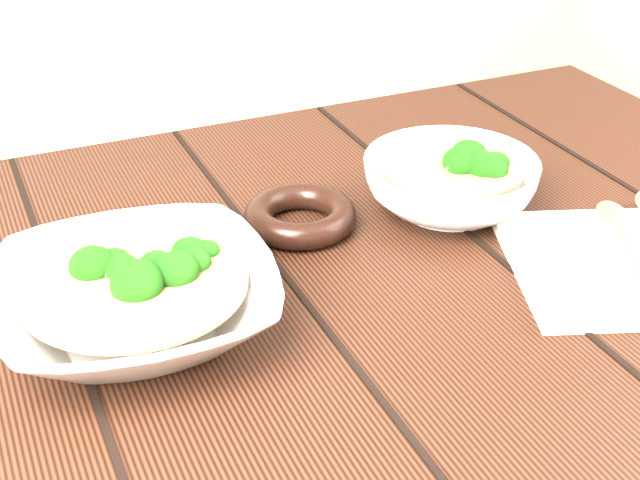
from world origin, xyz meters
TOP-DOWN VIEW (x-y plane):
  - table at (0.00, 0.00)m, footprint 1.20×0.80m
  - soup_bowl_front at (-0.17, -0.01)m, footprint 0.26×0.26m
  - soup_bowl_back at (0.19, 0.08)m, footprint 0.23×0.23m
  - trivet at (0.03, 0.10)m, footprint 0.12×0.12m
  - napkin at (0.29, -0.10)m, footprint 0.29×0.27m
  - spoon_left at (0.30, -0.06)m, footprint 0.11×0.18m

SIDE VIEW (x-z plane):
  - table at x=0.00m, z-range 0.26..1.01m
  - napkin at x=0.29m, z-range 0.75..0.76m
  - trivet at x=0.03m, z-range 0.75..0.78m
  - spoon_left at x=0.30m, z-range 0.76..0.77m
  - soup_bowl_back at x=0.19m, z-range 0.75..0.81m
  - soup_bowl_front at x=-0.17m, z-range 0.75..0.82m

